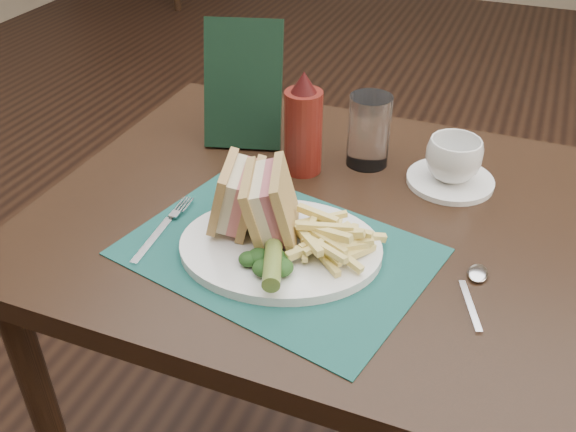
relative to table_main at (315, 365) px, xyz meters
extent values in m
plane|color=black|center=(0.00, 0.50, -0.38)|extent=(7.00, 7.00, 0.00)
plane|color=tan|center=(0.00, 4.00, -0.38)|extent=(6.00, 0.00, 6.00)
cube|color=#184D47|center=(-0.02, -0.14, 0.38)|extent=(0.49, 0.39, 0.00)
cylinder|color=olive|center=(0.00, -0.20, 0.41)|extent=(0.07, 0.12, 0.03)
cylinder|color=white|center=(0.18, 0.15, 0.38)|extent=(0.20, 0.20, 0.01)
imported|color=white|center=(0.18, 0.15, 0.42)|extent=(0.13, 0.13, 0.07)
cylinder|color=white|center=(0.03, 0.17, 0.44)|extent=(0.09, 0.09, 0.13)
cube|color=black|center=(-0.21, 0.17, 0.49)|extent=(0.16, 0.12, 0.23)
camera|label=1|loc=(0.27, -0.83, 0.96)|focal=40.00mm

